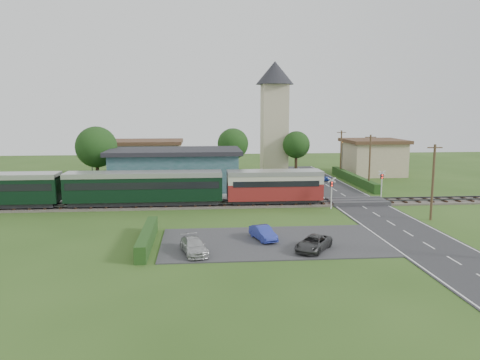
{
  "coord_description": "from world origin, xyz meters",
  "views": [
    {
      "loc": [
        -7.02,
        -46.44,
        10.14
      ],
      "look_at": [
        -2.61,
        4.0,
        2.45
      ],
      "focal_mm": 35.0,
      "sensor_mm": 36.0,
      "label": 1
    }
  ],
  "objects": [
    {
      "name": "car_park",
      "position": [
        -1.5,
        -12.0,
        0.04
      ],
      "size": [
        17.0,
        9.0,
        0.08
      ],
      "primitive_type": "cube",
      "color": "#333335",
      "rests_on": "ground"
    },
    {
      "name": "crossing_signal_near",
      "position": [
        6.4,
        -0.41,
        2.14
      ],
      "size": [
        0.84,
        0.28,
        3.28
      ],
      "color": "silver",
      "rests_on": "ground"
    },
    {
      "name": "platform",
      "position": [
        -10.0,
        5.2,
        0.23
      ],
      "size": [
        30.0,
        3.0,
        0.45
      ],
      "primitive_type": "cube",
      "color": "gray",
      "rests_on": "ground"
    },
    {
      "name": "house_east",
      "position": [
        20.0,
        24.0,
        2.8
      ],
      "size": [
        8.8,
        8.8,
        5.5
      ],
      "color": "tan",
      "rests_on": "ground"
    },
    {
      "name": "road",
      "position": [
        10.0,
        0.0,
        0.03
      ],
      "size": [
        6.0,
        70.0,
        0.05
      ],
      "primitive_type": "cube",
      "color": "#28282B",
      "rests_on": "ground"
    },
    {
      "name": "streetlamp_west",
      "position": [
        -22.0,
        20.0,
        3.04
      ],
      "size": [
        0.3,
        0.3,
        5.15
      ],
      "color": "#3F3F47",
      "rests_on": "ground"
    },
    {
      "name": "tree_a",
      "position": [
        -20.0,
        14.0,
        5.38
      ],
      "size": [
        5.2,
        5.2,
        8.0
      ],
      "color": "#332316",
      "rests_on": "ground"
    },
    {
      "name": "crossing_signal_far",
      "position": [
        13.6,
        4.39,
        2.14
      ],
      "size": [
        0.84,
        0.28,
        3.28
      ],
      "color": "silver",
      "rests_on": "ground"
    },
    {
      "name": "car_park_dark",
      "position": [
        1.07,
        -14.5,
        0.6
      ],
      "size": [
        3.58,
        4.07,
        1.04
      ],
      "primitive_type": "imported",
      "rotation": [
        0.0,
        0.0,
        -0.62
      ],
      "color": "#373738",
      "rests_on": "car_park"
    },
    {
      "name": "utility_pole_c",
      "position": [
        14.2,
        10.0,
        3.63
      ],
      "size": [
        1.4,
        0.22,
        7.0
      ],
      "color": "#473321",
      "rests_on": "ground"
    },
    {
      "name": "equipment_hut",
      "position": [
        -18.0,
        5.2,
        1.75
      ],
      "size": [
        2.3,
        2.3,
        2.55
      ],
      "color": "#C2B394",
      "rests_on": "platform"
    },
    {
      "name": "hedge_station",
      "position": [
        -10.0,
        15.5,
        0.65
      ],
      "size": [
        22.0,
        0.8,
        1.3
      ],
      "primitive_type": "cube",
      "color": "#193814",
      "rests_on": "ground"
    },
    {
      "name": "railway_track",
      "position": [
        0.0,
        2.0,
        0.11
      ],
      "size": [
        76.0,
        3.2,
        0.49
      ],
      "color": "#4C443D",
      "rests_on": "ground"
    },
    {
      "name": "car_park_blue",
      "position": [
        -2.16,
        -11.45,
        0.62
      ],
      "size": [
        2.0,
        3.46,
        1.08
      ],
      "primitive_type": "imported",
      "rotation": [
        0.0,
        0.0,
        0.28
      ],
      "color": "#2A38A3",
      "rests_on": "car_park"
    },
    {
      "name": "tree_c",
      "position": [
        8.0,
        25.0,
        4.65
      ],
      "size": [
        4.2,
        4.2,
        6.78
      ],
      "color": "#332316",
      "rests_on": "ground"
    },
    {
      "name": "train",
      "position": [
        -15.91,
        2.0,
        2.18
      ],
      "size": [
        43.2,
        2.9,
        3.4
      ],
      "color": "#232328",
      "rests_on": "ground"
    },
    {
      "name": "utility_pole_d",
      "position": [
        14.2,
        22.0,
        3.63
      ],
      "size": [
        1.4,
        0.22,
        7.0
      ],
      "color": "#473321",
      "rests_on": "ground"
    },
    {
      "name": "car_on_road",
      "position": [
        9.98,
        17.46,
        0.58
      ],
      "size": [
        3.35,
        2.25,
        1.06
      ],
      "primitive_type": "imported",
      "rotation": [
        0.0,
        0.0,
        1.92
      ],
      "color": "#233B98",
      "rests_on": "road"
    },
    {
      "name": "tree_b",
      "position": [
        -2.0,
        23.0,
        5.02
      ],
      "size": [
        4.6,
        4.6,
        7.34
      ],
      "color": "#332316",
      "rests_on": "ground"
    },
    {
      "name": "hedge_carpark",
      "position": [
        -11.0,
        -12.0,
        0.6
      ],
      "size": [
        0.8,
        9.0,
        1.2
      ],
      "primitive_type": "cube",
      "color": "#193814",
      "rests_on": "ground"
    },
    {
      "name": "car_park_silver",
      "position": [
        -7.5,
        -14.5,
        0.62
      ],
      "size": [
        2.31,
        3.98,
        1.08
      ],
      "primitive_type": "imported",
      "rotation": [
        0.0,
        0.0,
        0.22
      ],
      "color": "#B0B0B0",
      "rests_on": "car_park"
    },
    {
      "name": "church_tower",
      "position": [
        5.0,
        28.0,
        10.23
      ],
      "size": [
        6.0,
        6.0,
        17.6
      ],
      "color": "#C2B394",
      "rests_on": "ground"
    },
    {
      "name": "hedge_roadside",
      "position": [
        14.2,
        16.0,
        0.6
      ],
      "size": [
        0.8,
        18.0,
        1.2
      ],
      "primitive_type": "cube",
      "color": "#193814",
      "rests_on": "ground"
    },
    {
      "name": "pedestrian_near",
      "position": [
        -1.33,
        4.85,
        1.28
      ],
      "size": [
        0.64,
        0.45,
        1.66
      ],
      "primitive_type": "imported",
      "rotation": [
        0.0,
        0.0,
        3.05
      ],
      "color": "gray",
      "rests_on": "platform"
    },
    {
      "name": "station_building",
      "position": [
        -10.0,
        10.99,
        2.69
      ],
      "size": [
        16.0,
        9.0,
        5.3
      ],
      "color": "#275A58",
      "rests_on": "ground"
    },
    {
      "name": "crossing_deck",
      "position": [
        10.0,
        2.0,
        0.23
      ],
      "size": [
        6.2,
        3.4,
        0.45
      ],
      "primitive_type": "cube",
      "color": "#333335",
      "rests_on": "ground"
    },
    {
      "name": "pedestrian_far",
      "position": [
        -17.26,
        5.6,
        1.27
      ],
      "size": [
        0.7,
        0.86,
        1.64
      ],
      "primitive_type": "imported",
      "rotation": [
        0.0,
        0.0,
        1.68
      ],
      "color": "gray",
      "rests_on": "platform"
    },
    {
      "name": "streetlamp_east",
      "position": [
        16.0,
        27.0,
        3.04
      ],
      "size": [
        0.3,
        0.3,
        5.15
      ],
      "color": "#3F3F47",
      "rests_on": "ground"
    },
    {
      "name": "utility_pole_b",
      "position": [
        14.2,
        -6.0,
        3.63
      ],
      "size": [
        1.4,
        0.22,
        7.0
      ],
      "color": "#473321",
      "rests_on": "ground"
    },
    {
      "name": "ground",
      "position": [
        0.0,
        0.0,
        0.0
      ],
      "size": [
        120.0,
        120.0,
        0.0
      ],
      "primitive_type": "plane",
      "color": "#2D4C19"
    },
    {
      "name": "house_west",
      "position": [
        -15.0,
        25.0,
        2.79
      ],
      "size": [
        10.8,
        8.8,
        5.5
      ],
      "color": "tan",
      "rests_on": "ground"
    }
  ]
}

